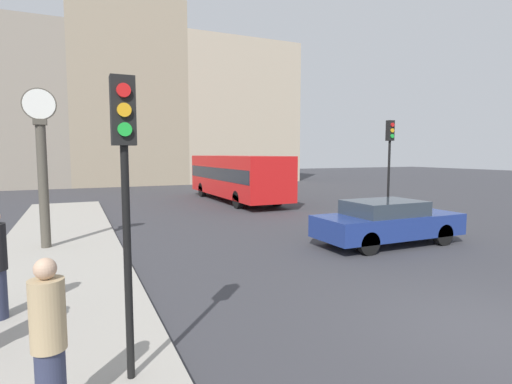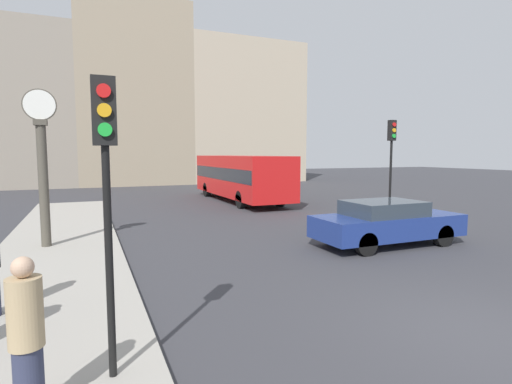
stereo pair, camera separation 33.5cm
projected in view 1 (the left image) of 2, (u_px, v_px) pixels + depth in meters
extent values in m
plane|color=#38383D|center=(493.00, 332.00, 6.17)|extent=(120.00, 120.00, 0.00)
cube|color=#A39E93|center=(60.00, 246.00, 11.62)|extent=(3.23, 21.77, 0.12)
cube|color=gray|center=(7.00, 105.00, 31.41)|extent=(8.78, 5.00, 13.11)
cube|color=gray|center=(128.00, 95.00, 35.07)|extent=(9.58, 5.00, 15.80)
cube|color=#B7A88E|center=(238.00, 113.00, 39.49)|extent=(11.32, 5.00, 13.52)
cube|color=navy|center=(388.00, 225.00, 12.13)|extent=(4.57, 1.79, 0.65)
cube|color=#2D3842|center=(384.00, 208.00, 12.00)|extent=(2.20, 1.61, 0.43)
cylinder|color=black|center=(404.00, 226.00, 13.45)|extent=(0.65, 0.22, 0.65)
cylinder|color=black|center=(443.00, 235.00, 12.03)|extent=(0.65, 0.22, 0.65)
cylinder|color=black|center=(334.00, 233.00, 12.28)|extent=(0.65, 0.22, 0.65)
cylinder|color=black|center=(368.00, 243.00, 10.86)|extent=(0.65, 0.22, 0.65)
cube|color=red|center=(236.00, 175.00, 23.24)|extent=(2.50, 9.90, 2.27)
cube|color=#1E232D|center=(236.00, 173.00, 23.23)|extent=(2.52, 9.70, 0.68)
cylinder|color=black|center=(234.00, 188.00, 26.58)|extent=(0.28, 0.90, 0.90)
cylinder|color=black|center=(202.00, 190.00, 25.66)|extent=(0.28, 0.90, 0.90)
cylinder|color=black|center=(277.00, 198.00, 21.02)|extent=(0.28, 0.90, 0.90)
cylinder|color=black|center=(238.00, 200.00, 20.10)|extent=(0.28, 0.90, 0.90)
cylinder|color=black|center=(128.00, 265.00, 4.59)|extent=(0.09, 0.09, 2.73)
cube|color=black|center=(123.00, 111.00, 4.42)|extent=(0.26, 0.20, 0.76)
cylinder|color=red|center=(124.00, 90.00, 4.29)|extent=(0.15, 0.04, 0.15)
cylinder|color=orange|center=(124.00, 110.00, 4.31)|extent=(0.15, 0.04, 0.15)
cylinder|color=green|center=(125.00, 129.00, 4.33)|extent=(0.15, 0.04, 0.15)
cylinder|color=black|center=(388.00, 184.00, 15.19)|extent=(0.09, 0.09, 3.24)
cube|color=black|center=(390.00, 131.00, 15.00)|extent=(0.26, 0.20, 0.76)
cylinder|color=red|center=(393.00, 125.00, 14.87)|extent=(0.15, 0.04, 0.15)
cylinder|color=orange|center=(392.00, 130.00, 14.89)|extent=(0.15, 0.04, 0.15)
cylinder|color=green|center=(392.00, 136.00, 14.91)|extent=(0.15, 0.04, 0.15)
cylinder|color=#4C473D|center=(43.00, 187.00, 11.11)|extent=(0.26, 0.26, 3.42)
cube|color=#4C473D|center=(40.00, 122.00, 10.94)|extent=(0.34, 0.34, 0.16)
cylinder|color=#4C473D|center=(39.00, 104.00, 10.89)|extent=(0.88, 0.04, 0.88)
cylinder|color=white|center=(39.00, 104.00, 10.89)|extent=(0.81, 0.06, 0.81)
cylinder|color=tan|center=(48.00, 315.00, 3.83)|extent=(0.33, 0.33, 0.70)
sphere|color=tan|center=(45.00, 269.00, 3.79)|extent=(0.21, 0.21, 0.21)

